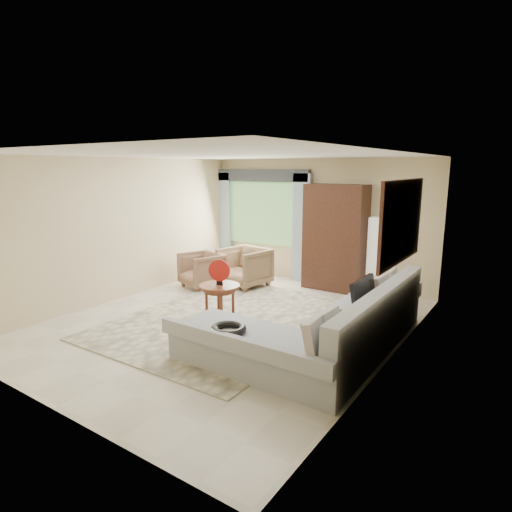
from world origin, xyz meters
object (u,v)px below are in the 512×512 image
Objects in this scene: coffee_table at (220,303)px; armoire at (335,238)px; tv_screen at (364,296)px; floor_lamp at (375,257)px; armchair_left at (202,270)px; potted_plant at (214,263)px; sectional_sofa at (330,333)px; armchair_right at (245,267)px.

armoire is (0.66, 2.85, 0.72)m from coffee_table.
tv_screen is 0.49× the size of floor_lamp.
armchair_left is 2.78m from armoire.
coffee_table is at bearing -48.85° from potted_plant.
potted_plant is (-2.21, 2.52, -0.09)m from coffee_table.
floor_lamp is (-0.43, 2.96, 0.47)m from sectional_sofa.
floor_lamp is at bearing 63.30° from coffee_table.
armchair_right is at bearing -152.17° from armoire.
tv_screen is 4.87m from potted_plant.
floor_lamp is (1.46, 2.91, 0.42)m from coffee_table.
tv_screen is 0.94× the size of armchair_left.
sectional_sofa is 3.03m from floor_lamp.
sectional_sofa is 3.51m from armchair_right.
armoire is at bearing 76.92° from coffee_table.
potted_plant is at bearing 154.24° from tv_screen.
armoire reaches higher than tv_screen.
potted_plant is 0.32× the size of floor_lamp.
tv_screen is 1.17× the size of coffee_table.
floor_lamp reaches higher than coffee_table.
sectional_sofa is 4.40× the size of armchair_left.
floor_lamp is at bearing 4.29° from armoire.
armchair_right is 1.37m from potted_plant.
armchair_right is 0.59× the size of floor_lamp.
armchair_right reaches higher than coffee_table.
potted_plant is 3.00m from armoire.
coffee_table is 0.30× the size of armoire.
sectional_sofa is 1.90m from coffee_table.
tv_screen is at bearing 5.26° from armchair_left.
coffee_table is 2.21m from armchair_right.
armchair_left reaches higher than potted_plant.
armchair_left is 0.52× the size of floor_lamp.
sectional_sofa is at bearing -66.94° from armoire.
armchair_left is 0.37× the size of armoire.
armchair_right is at bearing 115.49° from coffee_table.
sectional_sofa reaches higher than potted_plant.
armoire reaches higher than armchair_right.
armchair_right is at bearing 144.29° from sectional_sofa.
potted_plant is (-1.25, 0.53, -0.16)m from armchair_right.
tv_screen is at bearing 60.27° from sectional_sofa.
sectional_sofa is at bearing -119.73° from tv_screen.
armchair_left is 1.22m from potted_plant.
floor_lamp is (3.67, 0.38, 0.51)m from potted_plant.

